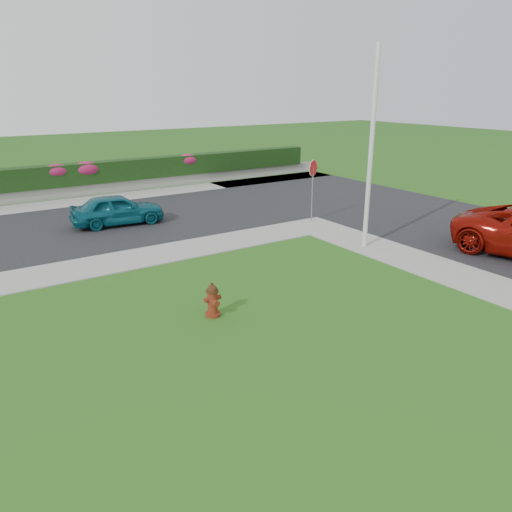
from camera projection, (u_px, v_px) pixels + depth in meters
ground at (330, 377)px, 9.89m from camera, size 120.00×120.00×0.00m
street_right at (496, 235)px, 19.28m from camera, size 8.00×32.00×0.04m
curb_corner at (314, 226)px, 20.65m from camera, size 2.00×2.00×0.04m
sidewalk_beyond at (57, 204)px, 24.43m from camera, size 34.00×2.00×0.04m
retaining_wall at (49, 194)px, 25.52m from camera, size 34.00×0.40×0.60m
hedge at (47, 177)px, 25.33m from camera, size 32.00×0.90×1.10m
fire_hydrant at (213, 300)px, 12.40m from camera, size 0.45×0.43×0.89m
sedan_teal at (117, 209)px, 20.58m from camera, size 3.87×1.86×1.27m
utility_pole at (371, 151)px, 16.87m from camera, size 0.16×0.16×6.83m
stop_sign at (313, 176)px, 20.75m from camera, size 0.67×0.30×2.64m
flower_clump_d at (56, 171)px, 25.42m from camera, size 1.38×0.89×0.69m
flower_clump_e at (86, 169)px, 26.21m from camera, size 1.52×0.97×0.76m
flower_clump_f at (187, 160)px, 29.24m from camera, size 1.36×0.88×0.68m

